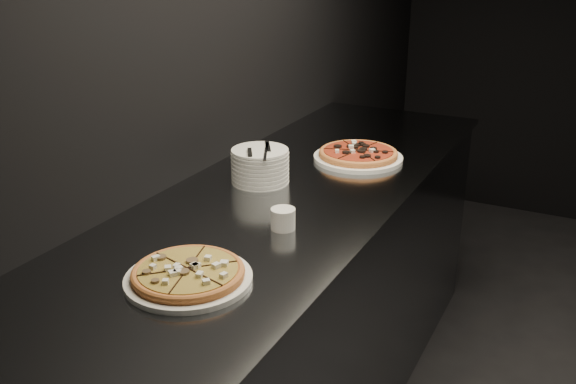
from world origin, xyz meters
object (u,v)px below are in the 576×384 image
at_px(pizza_tomato, 358,155).
at_px(cutlery, 260,150).
at_px(plate_stack, 260,166).
at_px(ramekin, 283,218).
at_px(counter, 288,311).
at_px(pizza_mushroom, 188,274).

xyz_separation_m(pizza_tomato, cutlery, (-0.21, -0.39, 0.10)).
distance_m(pizza_tomato, plate_stack, 0.43).
relative_size(pizza_tomato, ramekin, 5.29).
bearing_deg(pizza_tomato, ramekin, -87.05).
height_order(counter, pizza_mushroom, pizza_mushroom).
height_order(counter, ramekin, ramekin).
relative_size(counter, ramekin, 34.52).
bearing_deg(pizza_mushroom, ramekin, 80.59).
relative_size(pizza_tomato, plate_stack, 1.93).
relative_size(pizza_mushroom, cutlery, 1.68).
xyz_separation_m(plate_stack, cutlery, (0.01, -0.01, 0.06)).
xyz_separation_m(pizza_mushroom, plate_stack, (-0.19, 0.68, 0.04)).
relative_size(pizza_tomato, cutlery, 1.86).
distance_m(pizza_mushroom, plate_stack, 0.71).
xyz_separation_m(counter, pizza_mushroom, (0.06, -0.65, 0.48)).
relative_size(pizza_mushroom, pizza_tomato, 0.90).
relative_size(counter, plate_stack, 12.56).
xyz_separation_m(pizza_mushroom, cutlery, (-0.18, 0.67, 0.10)).
relative_size(pizza_mushroom, ramekin, 4.78).
xyz_separation_m(cutlery, ramekin, (0.24, -0.29, -0.09)).
bearing_deg(pizza_mushroom, cutlery, 104.89).
xyz_separation_m(pizza_mushroom, pizza_tomato, (0.03, 1.06, 0.00)).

